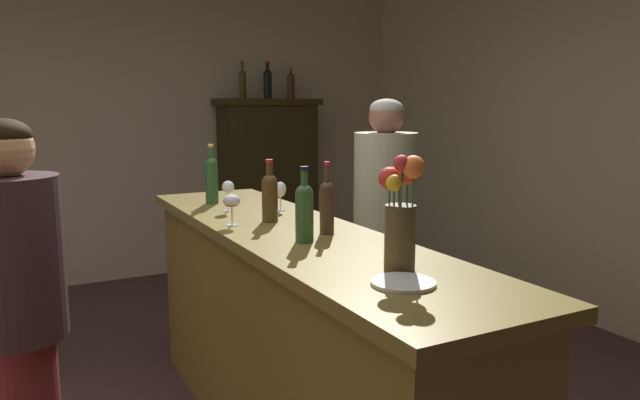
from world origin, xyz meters
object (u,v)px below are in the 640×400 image
Objects in this scene: wine_glass_spare at (280,190)px; wine_glass_front at (232,202)px; display_bottle_center at (291,84)px; display_cabinet at (268,181)px; patron_near_entrance at (16,319)px; wine_bottle_pinot at (212,178)px; wine_glass_rear at (404,230)px; display_bottle_left at (243,83)px; wine_bottle_rose at (327,204)px; wine_glass_mid at (228,188)px; cheese_plate at (403,283)px; wine_bottle_malbec at (304,209)px; bartender at (385,225)px; bar_counter at (294,343)px; flower_arrangement at (401,209)px; display_bottle_midleft at (268,82)px; wine_bottle_merlot at (270,195)px.

wine_glass_front is at bearing -144.59° from wine_glass_spare.
display_bottle_center reaches higher than wine_glass_front.
display_cabinet is 1.06× the size of patron_near_entrance.
wine_glass_front is (-0.11, -0.63, -0.04)m from wine_bottle_pinot.
wine_bottle_pinot is at bearing 80.24° from wine_glass_front.
patron_near_entrance is at bearing 157.68° from wine_glass_rear.
display_bottle_left is (0.73, 3.56, 0.64)m from wine_glass_rear.
wine_bottle_rose is 0.20× the size of patron_near_entrance.
wine_glass_mid is 1.46m from cheese_plate.
wine_bottle_rose is at bearing -79.21° from wine_bottle_pinot.
patron_near_entrance is (-1.05, 0.81, -0.20)m from cheese_plate.
display_bottle_left is 3.75m from patron_near_entrance.
wine_glass_mid is 2.88m from display_bottle_center.
wine_bottle_malbec is 1.23m from bartender.
bar_counter is 3.35m from display_bottle_left.
wine_glass_mid is 0.41× the size of flower_arrangement.
wine_bottle_rose is at bearing 98.59° from wine_glass_rear.
wine_bottle_rose is at bearing -75.02° from wine_glass_mid.
display_cabinet is 0.96m from display_bottle_left.
bar_counter is at bearing 48.34° from bartender.
display_cabinet reaches higher than wine_glass_spare.
display_bottle_left is 0.22× the size of patron_near_entrance.
flower_arrangement is 1.93× the size of cheese_plate.
bartender is at bearing 57.87° from cheese_plate.
display_bottle_midleft is (0.01, 0.00, 0.94)m from display_cabinet.
wine_bottle_merlot is at bearing 107.36° from wine_bottle_rose.
wine_bottle_malbec is at bearing -88.08° from wine_bottle_pinot.
wine_bottle_pinot is 2.65m from display_bottle_center.
wine_bottle_rose is 1.00m from wine_bottle_pinot.
wine_glass_rear is 3.69m from display_bottle_left.
wine_glass_front is at bearing 104.25° from flower_arrangement.
flower_arrangement reaches higher than wine_glass_rear.
display_bottle_left reaches higher than bar_counter.
patron_near_entrance reaches higher than wine_glass_spare.
wine_bottle_merlot is 0.86× the size of display_bottle_left.
wine_bottle_malbec is at bearing -110.49° from display_cabinet.
wine_glass_mid is at bearing -117.36° from display_bottle_midleft.
flower_arrangement is at bearing -85.16° from wine_bottle_pinot.
wine_bottle_merlot is 0.76× the size of flower_arrangement.
patron_near_entrance is at bearing -126.31° from display_cabinet.
wine_glass_front is (-0.30, 0.35, -0.02)m from wine_bottle_rose.
wine_glass_mid is (-0.00, -0.28, -0.03)m from wine_bottle_pinot.
wine_bottle_merlot is at bearing -117.01° from display_bottle_center.
wine_glass_mid is 0.99m from bartender.
patron_near_entrance is (-1.04, 0.16, -0.33)m from wine_bottle_malbec.
wine_bottle_pinot is 1.46m from wine_glass_rear.
flower_arrangement is 3.84m from display_bottle_left.
display_cabinet is 4.27× the size of flower_arrangement.
wine_bottle_pinot is 0.20× the size of bartender.
display_bottle_midleft is at bearing 180.00° from display_bottle_center.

